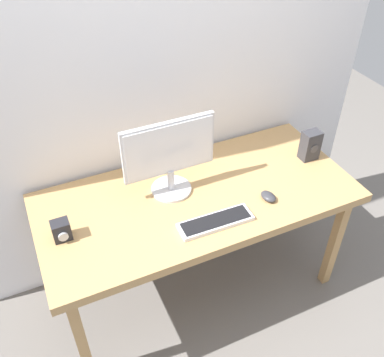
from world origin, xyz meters
name	(u,v)px	position (x,y,z in m)	size (l,w,h in m)	color
ground_plane	(197,284)	(0.00, 0.00, 0.00)	(6.00, 6.00, 0.00)	slate
wall_back	(162,26)	(0.00, 0.42, 1.50)	(2.55, 0.04, 3.00)	silver
desk	(198,204)	(0.00, 0.00, 0.69)	(1.66, 0.76, 0.76)	tan
monitor	(169,155)	(-0.11, 0.10, 0.98)	(0.48, 0.21, 0.41)	silver
keyboard_primary	(216,222)	(-0.01, -0.22, 0.77)	(0.37, 0.12, 0.02)	silver
mouse	(268,196)	(0.31, -0.18, 0.78)	(0.06, 0.09, 0.03)	#333338
speaker_right	(310,145)	(0.71, 0.02, 0.85)	(0.10, 0.08, 0.18)	#333338
audio_controller	(61,231)	(-0.70, -0.01, 0.81)	(0.08, 0.08, 0.10)	#232328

